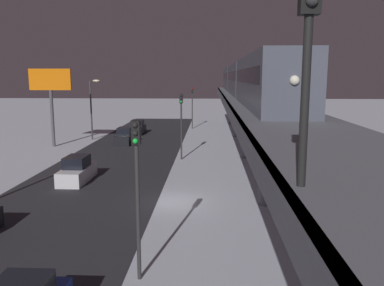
{
  "coord_description": "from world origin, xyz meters",
  "views": [
    {
      "loc": [
        -2.45,
        24.37,
        8.04
      ],
      "look_at": [
        -0.8,
        -11.05,
        2.01
      ],
      "focal_mm": 36.73,
      "sensor_mm": 36.0,
      "label": 1
    }
  ],
  "objects_px": {
    "sedan_black": "(125,137)",
    "traffic_light_near": "(137,178)",
    "traffic_light_mid": "(181,117)",
    "traffic_light_far": "(192,102)",
    "sedan_black_2": "(138,128)",
    "sedan_white": "(77,171)",
    "rail_signal": "(308,37)",
    "commercial_billboard": "(51,87)",
    "subway_train": "(244,79)"
  },
  "relations": [
    {
      "from": "subway_train",
      "to": "rail_signal",
      "type": "relative_size",
      "value": 13.87
    },
    {
      "from": "traffic_light_near",
      "to": "traffic_light_mid",
      "type": "height_order",
      "value": "same"
    },
    {
      "from": "subway_train",
      "to": "sedan_black",
      "type": "height_order",
      "value": "subway_train"
    },
    {
      "from": "traffic_light_mid",
      "to": "traffic_light_far",
      "type": "distance_m",
      "value": 23.09
    },
    {
      "from": "rail_signal",
      "to": "commercial_billboard",
      "type": "distance_m",
      "value": 42.0
    },
    {
      "from": "sedan_white",
      "to": "commercial_billboard",
      "type": "bearing_deg",
      "value": -62.27
    },
    {
      "from": "traffic_light_mid",
      "to": "traffic_light_near",
      "type": "bearing_deg",
      "value": 90.0
    },
    {
      "from": "traffic_light_far",
      "to": "sedan_black_2",
      "type": "bearing_deg",
      "value": 38.41
    },
    {
      "from": "subway_train",
      "to": "sedan_black_2",
      "type": "relative_size",
      "value": 12.87
    },
    {
      "from": "traffic_light_near",
      "to": "sedan_black_2",
      "type": "bearing_deg",
      "value": -79.44
    },
    {
      "from": "sedan_black_2",
      "to": "rail_signal",
      "type": "bearing_deg",
      "value": 104.18
    },
    {
      "from": "sedan_black_2",
      "to": "sedan_white",
      "type": "distance_m",
      "value": 25.57
    },
    {
      "from": "sedan_white",
      "to": "commercial_billboard",
      "type": "height_order",
      "value": "commercial_billboard"
    },
    {
      "from": "sedan_black_2",
      "to": "traffic_light_near",
      "type": "height_order",
      "value": "traffic_light_near"
    },
    {
      "from": "rail_signal",
      "to": "sedan_white",
      "type": "distance_m",
      "value": 26.28
    },
    {
      "from": "rail_signal",
      "to": "traffic_light_mid",
      "type": "relative_size",
      "value": 0.62
    },
    {
      "from": "subway_train",
      "to": "sedan_white",
      "type": "bearing_deg",
      "value": 49.54
    },
    {
      "from": "sedan_white",
      "to": "traffic_light_far",
      "type": "distance_m",
      "value": 32.57
    },
    {
      "from": "sedan_white",
      "to": "commercial_billboard",
      "type": "distance_m",
      "value": 17.95
    },
    {
      "from": "subway_train",
      "to": "traffic_light_mid",
      "type": "height_order",
      "value": "subway_train"
    },
    {
      "from": "subway_train",
      "to": "rail_signal",
      "type": "distance_m",
      "value": 38.56
    },
    {
      "from": "subway_train",
      "to": "sedan_black_2",
      "type": "xyz_separation_m",
      "value": [
        14.08,
        -9.06,
        -6.98
      ]
    },
    {
      "from": "subway_train",
      "to": "traffic_light_far",
      "type": "height_order",
      "value": "subway_train"
    },
    {
      "from": "sedan_black_2",
      "to": "traffic_light_far",
      "type": "distance_m",
      "value": 10.16
    },
    {
      "from": "sedan_black_2",
      "to": "sedan_white",
      "type": "relative_size",
      "value": 0.93
    },
    {
      "from": "subway_train",
      "to": "sedan_black",
      "type": "bearing_deg",
      "value": -2.86
    },
    {
      "from": "traffic_light_mid",
      "to": "traffic_light_far",
      "type": "xyz_separation_m",
      "value": [
        0.0,
        -23.09,
        0.0
      ]
    },
    {
      "from": "rail_signal",
      "to": "sedan_white",
      "type": "height_order",
      "value": "rail_signal"
    },
    {
      "from": "traffic_light_near",
      "to": "commercial_billboard",
      "type": "xyz_separation_m",
      "value": [
        15.36,
        -29.64,
        2.63
      ]
    },
    {
      "from": "sedan_black",
      "to": "traffic_light_near",
      "type": "xyz_separation_m",
      "value": [
        -7.5,
        31.89,
        3.41
      ]
    },
    {
      "from": "traffic_light_near",
      "to": "traffic_light_far",
      "type": "height_order",
      "value": "same"
    },
    {
      "from": "sedan_white",
      "to": "traffic_light_near",
      "type": "distance_m",
      "value": 16.83
    },
    {
      "from": "sedan_black",
      "to": "sedan_white",
      "type": "relative_size",
      "value": 0.9
    },
    {
      "from": "rail_signal",
      "to": "traffic_light_near",
      "type": "height_order",
      "value": "rail_signal"
    },
    {
      "from": "sedan_black_2",
      "to": "sedan_white",
      "type": "xyz_separation_m",
      "value": [
        0.0,
        25.57,
        -0.0
      ]
    },
    {
      "from": "sedan_black",
      "to": "commercial_billboard",
      "type": "bearing_deg",
      "value": 15.95
    },
    {
      "from": "sedan_black",
      "to": "rail_signal",
      "type": "bearing_deg",
      "value": 107.04
    },
    {
      "from": "commercial_billboard",
      "to": "sedan_white",
      "type": "bearing_deg",
      "value": 117.73
    },
    {
      "from": "traffic_light_mid",
      "to": "traffic_light_far",
      "type": "bearing_deg",
      "value": -90.0
    },
    {
      "from": "subway_train",
      "to": "commercial_billboard",
      "type": "xyz_separation_m",
      "value": [
        21.94,
        1.54,
        -0.95
      ]
    },
    {
      "from": "sedan_black_2",
      "to": "traffic_light_near",
      "type": "relative_size",
      "value": 0.67
    },
    {
      "from": "sedan_white",
      "to": "traffic_light_mid",
      "type": "xyz_separation_m",
      "value": [
        -7.5,
        -8.42,
        3.4
      ]
    },
    {
      "from": "rail_signal",
      "to": "traffic_light_near",
      "type": "bearing_deg",
      "value": -58.31
    },
    {
      "from": "rail_signal",
      "to": "commercial_billboard",
      "type": "relative_size",
      "value": 0.45
    },
    {
      "from": "traffic_light_near",
      "to": "commercial_billboard",
      "type": "relative_size",
      "value": 0.72
    },
    {
      "from": "sedan_black_2",
      "to": "commercial_billboard",
      "type": "bearing_deg",
      "value": 53.44
    },
    {
      "from": "sedan_black_2",
      "to": "subway_train",
      "type": "bearing_deg",
      "value": 147.23
    },
    {
      "from": "commercial_billboard",
      "to": "subway_train",
      "type": "bearing_deg",
      "value": -175.97
    },
    {
      "from": "traffic_light_mid",
      "to": "sedan_black",
      "type": "bearing_deg",
      "value": -49.53
    },
    {
      "from": "traffic_light_mid",
      "to": "traffic_light_far",
      "type": "height_order",
      "value": "same"
    }
  ]
}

